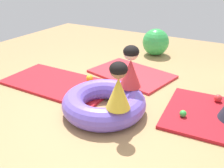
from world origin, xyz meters
TOP-DOWN VIEW (x-y plane):
  - ground_plane at (0.00, 0.00)m, footprint 8.00×8.00m
  - gym_mat_far_left at (-0.33, 1.18)m, footprint 1.47×1.13m
  - gym_mat_front at (-1.15, 0.27)m, footprint 1.74×0.90m
  - inflatable_cushion at (-0.11, -0.08)m, footprint 1.05×1.05m
  - child_in_yellow at (0.21, -0.29)m, footprint 0.27×0.27m
  - child_in_red at (0.09, 0.25)m, footprint 0.35×0.35m
  - play_ball_red at (1.10, 0.86)m, footprint 0.10×0.10m
  - play_ball_yellow at (-0.75, 0.54)m, footprint 0.11×0.11m
  - play_ball_green at (0.80, 0.26)m, footprint 0.08×0.08m
  - exercise_ball_large at (-0.37, 2.39)m, footprint 0.54×0.54m

SIDE VIEW (x-z plane):
  - ground_plane at x=0.00m, z-range 0.00..0.00m
  - gym_mat_far_left at x=-0.33m, z-range 0.00..0.04m
  - gym_mat_front at x=-1.15m, z-range 0.00..0.04m
  - play_ball_green at x=0.80m, z-range 0.04..0.12m
  - play_ball_red at x=1.10m, z-range 0.04..0.14m
  - play_ball_yellow at x=-0.75m, z-range 0.04..0.15m
  - inflatable_cushion at x=-0.11m, z-range 0.00..0.28m
  - exercise_ball_large at x=-0.37m, z-range 0.00..0.54m
  - child_in_yellow at x=0.21m, z-range 0.27..0.80m
  - child_in_red at x=0.09m, z-range 0.27..0.81m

